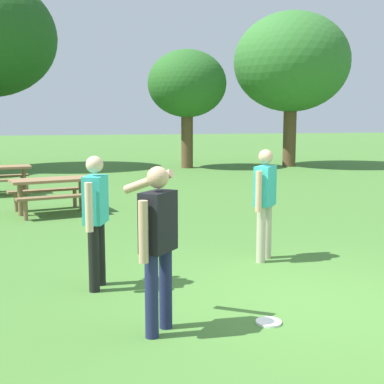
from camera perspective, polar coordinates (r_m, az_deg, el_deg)
The scene contains 8 objects.
ground_plane at distance 6.20m, azimuth 12.39°, elevation -11.81°, with size 120.00×120.00×0.00m, color #447530.
person_thrower at distance 7.69m, azimuth 7.95°, elevation -0.57°, with size 0.44×0.48×1.64m.
person_catcher at distance 5.04m, azimuth -3.83°, elevation -4.88°, with size 0.49×0.84×1.64m.
person_bystander at distance 6.46m, azimuth -10.44°, elevation -2.29°, with size 0.34×0.58×1.64m.
frisbee at distance 5.58m, azimuth 8.35°, elevation -13.87°, with size 0.27×0.27×0.03m, color white.
picnic_table_near at distance 11.87m, azimuth -15.09°, elevation 0.43°, with size 1.98×1.77×0.77m.
tree_back_left at distance 21.91m, azimuth -0.55°, elevation 11.62°, with size 3.24×3.24×4.85m.
tree_back_right at distance 23.10m, azimuth 10.79°, elevation 13.68°, with size 4.88×4.88×6.49m.
Camera 1 is at (-2.66, -5.19, 2.09)m, focal length 48.91 mm.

